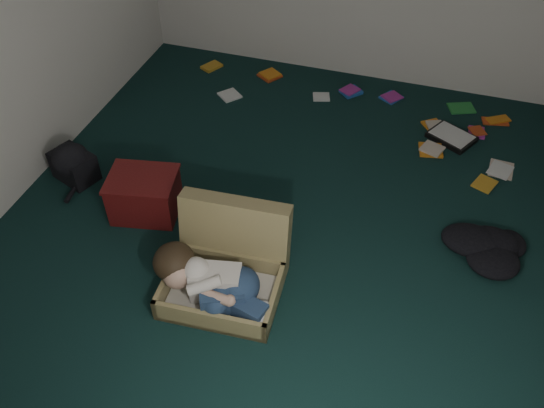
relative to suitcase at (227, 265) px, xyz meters
The scene contains 8 objects.
floor 0.65m from the suitcase, 74.92° to the left, with size 4.50×4.50×0.00m, color black.
suitcase is the anchor object (origin of this frame).
person 0.20m from the suitcase, 101.63° to the right, with size 0.81×0.38×0.34m.
maroon_bin 0.93m from the suitcase, 151.75° to the left, with size 0.56×0.47×0.34m.
backpack 1.66m from the suitcase, 157.87° to the left, with size 0.42×0.34×0.25m, color black, non-canonical shape.
clothing_pile 1.84m from the suitcase, 25.12° to the left, with size 0.46×0.37×0.15m, color black, non-canonical shape.
paper_tray 2.43m from the suitcase, 57.87° to the left, with size 0.45×0.42×0.05m.
book_scatter 2.34m from the suitcase, 73.45° to the left, with size 3.04×1.25×0.02m.
Camera 1 is at (0.85, -2.84, 3.05)m, focal length 38.00 mm.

